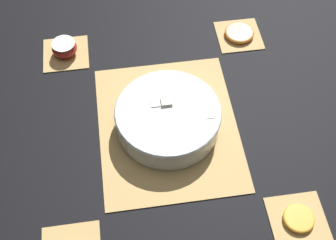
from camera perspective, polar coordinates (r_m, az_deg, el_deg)
ground_plane at (r=1.17m, az=0.00°, el=-0.91°), size 6.00×6.00×0.00m
bamboo_mat_center at (r=1.17m, az=0.00°, el=-0.82°), size 0.42×0.34×0.01m
coaster_mat_near_left at (r=1.09m, az=15.56°, el=-11.66°), size 0.13×0.13×0.01m
coaster_mat_near_right at (r=1.39m, az=8.63°, el=10.19°), size 0.13×0.13×0.01m
coaster_mat_far_right at (r=1.36m, az=-12.35°, el=7.93°), size 0.13×0.13×0.01m
fruit_salad_bowl at (r=1.14m, az=0.03°, el=0.31°), size 0.26×0.26×0.07m
apple_half at (r=1.34m, az=-12.52°, el=8.60°), size 0.07×0.07×0.04m
orange_slice_whole at (r=1.09m, az=15.66°, el=-11.50°), size 0.07×0.07×0.01m
grapefruit_slice at (r=1.38m, az=8.68°, el=10.45°), size 0.08×0.08×0.01m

